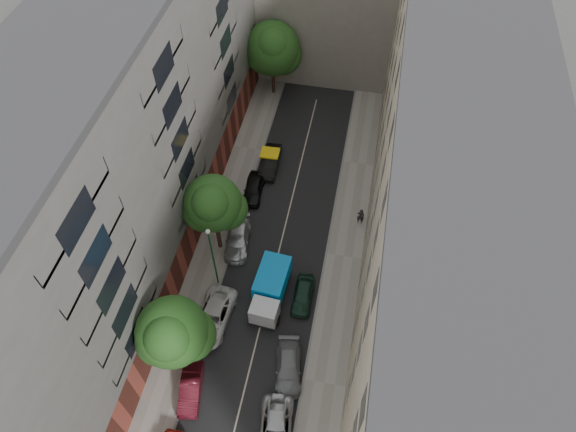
% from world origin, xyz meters
% --- Properties ---
extents(ground, '(120.00, 120.00, 0.00)m').
position_xyz_m(ground, '(0.00, 0.00, 0.00)').
color(ground, '#4C4C49').
rests_on(ground, ground).
extents(road_surface, '(8.00, 44.00, 0.02)m').
position_xyz_m(road_surface, '(0.00, 0.00, 0.01)').
color(road_surface, black).
rests_on(road_surface, ground).
extents(sidewalk_left, '(3.00, 44.00, 0.15)m').
position_xyz_m(sidewalk_left, '(-5.50, 0.00, 0.07)').
color(sidewalk_left, gray).
rests_on(sidewalk_left, ground).
extents(sidewalk_right, '(3.00, 44.00, 0.15)m').
position_xyz_m(sidewalk_right, '(5.50, 0.00, 0.07)').
color(sidewalk_right, gray).
rests_on(sidewalk_right, ground).
extents(building_left, '(8.00, 44.00, 20.00)m').
position_xyz_m(building_left, '(-11.00, 0.00, 10.00)').
color(building_left, '#53504D').
rests_on(building_left, ground).
extents(building_right, '(8.00, 44.00, 20.00)m').
position_xyz_m(building_right, '(11.00, 0.00, 10.00)').
color(building_right, beige).
rests_on(building_right, ground).
extents(tarp_truck, '(2.54, 5.65, 2.55)m').
position_xyz_m(tarp_truck, '(0.27, -5.01, 1.40)').
color(tarp_truck, black).
rests_on(tarp_truck, ground).
extents(car_left_1, '(2.02, 4.14, 1.31)m').
position_xyz_m(car_left_1, '(-3.60, -13.40, 0.65)').
color(car_left_1, '#4C0F19').
rests_on(car_left_1, ground).
extents(car_left_2, '(2.84, 5.46, 1.47)m').
position_xyz_m(car_left_2, '(-3.60, -7.80, 0.74)').
color(car_left_2, silver).
rests_on(car_left_2, ground).
extents(car_left_3, '(2.52, 4.98, 1.38)m').
position_xyz_m(car_left_3, '(-3.60, -0.35, 0.69)').
color(car_left_3, '#B9B9BE').
rests_on(car_left_3, ground).
extents(car_left_4, '(1.86, 4.16, 1.39)m').
position_xyz_m(car_left_4, '(-3.60, 5.40, 0.69)').
color(car_left_4, black).
rests_on(car_left_4, ground).
extents(car_left_5, '(1.70, 4.55, 1.49)m').
position_xyz_m(car_left_5, '(-2.80, 9.00, 0.74)').
color(car_left_5, black).
rests_on(car_left_5, ground).
extents(car_right_0, '(2.83, 5.04, 1.33)m').
position_xyz_m(car_right_0, '(2.80, -15.00, 0.66)').
color(car_right_0, '#BBBBC0').
rests_on(car_right_0, ground).
extents(car_right_1, '(2.53, 4.67, 1.28)m').
position_xyz_m(car_right_1, '(2.80, -10.61, 0.64)').
color(car_right_1, slate).
rests_on(car_right_1, ground).
extents(car_right_2, '(1.57, 3.82, 1.29)m').
position_xyz_m(car_right_2, '(2.80, -4.60, 0.65)').
color(car_right_2, '#153023').
rests_on(car_right_2, ground).
extents(tree_near, '(5.04, 4.73, 8.15)m').
position_xyz_m(tree_near, '(-4.50, -11.79, 5.60)').
color(tree_near, '#382619').
rests_on(tree_near, sidewalk_left).
extents(tree_mid, '(4.90, 4.55, 8.27)m').
position_xyz_m(tree_mid, '(-4.91, -1.11, 5.74)').
color(tree_mid, '#382619').
rests_on(tree_mid, sidewalk_left).
extents(tree_far, '(5.74, 5.53, 8.32)m').
position_xyz_m(tree_far, '(-4.74, 19.89, 5.52)').
color(tree_far, '#382619').
rests_on(tree_far, sidewalk_left).
extents(lamp_post, '(0.36, 0.36, 7.13)m').
position_xyz_m(lamp_post, '(-4.20, -4.49, 4.48)').
color(lamp_post, '#1B5F31').
rests_on(lamp_post, sidewalk_left).
extents(pedestrian, '(0.66, 0.45, 1.75)m').
position_xyz_m(pedestrian, '(6.40, 3.82, 1.02)').
color(pedestrian, black).
rests_on(pedestrian, sidewalk_right).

